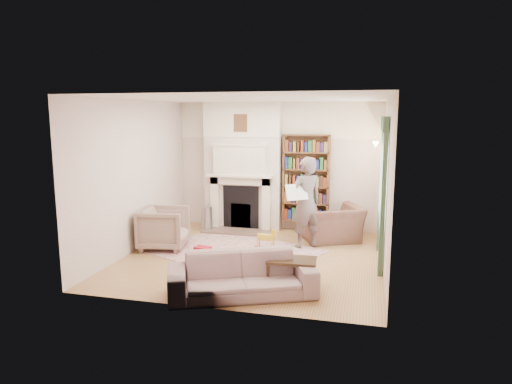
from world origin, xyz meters
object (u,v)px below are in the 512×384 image
(armchair_reading, at_px, (332,223))
(coffee_table, at_px, (292,274))
(bookcase, at_px, (306,178))
(sofa, at_px, (242,275))
(armchair_left, at_px, (164,228))
(rocking_horse, at_px, (266,240))
(man_reading, at_px, (306,203))
(paraffin_heater, at_px, (207,219))

(armchair_reading, distance_m, coffee_table, 2.77)
(bookcase, bearing_deg, sofa, -95.41)
(armchair_left, relative_size, sofa, 0.42)
(rocking_horse, bearing_deg, armchair_left, -166.45)
(sofa, distance_m, man_reading, 2.69)
(rocking_horse, bearing_deg, paraffin_heater, 148.45)
(man_reading, xyz_separation_m, paraffin_heater, (-2.28, 0.74, -0.60))
(bookcase, distance_m, armchair_reading, 1.23)
(paraffin_heater, height_order, rocking_horse, paraffin_heater)
(bookcase, height_order, sofa, bookcase)
(sofa, bearing_deg, man_reading, 54.79)
(rocking_horse, bearing_deg, armchair_reading, 43.92)
(man_reading, bearing_deg, armchair_reading, -164.66)
(armchair_left, bearing_deg, bookcase, -61.42)
(paraffin_heater, bearing_deg, bookcase, 14.16)
(sofa, height_order, rocking_horse, sofa)
(armchair_reading, xyz_separation_m, armchair_left, (-3.06, -1.31, 0.04))
(paraffin_heater, distance_m, rocking_horse, 1.93)
(man_reading, height_order, paraffin_heater, man_reading)
(armchair_left, bearing_deg, armchair_reading, -77.38)
(armchair_left, relative_size, coffee_table, 1.24)
(bookcase, xyz_separation_m, coffee_table, (0.28, -3.41, -0.95))
(bookcase, distance_m, coffee_table, 3.55)
(armchair_reading, relative_size, armchair_left, 1.27)
(armchair_reading, xyz_separation_m, sofa, (-0.99, -3.17, -0.06))
(rocking_horse, bearing_deg, sofa, -82.27)
(bookcase, height_order, rocking_horse, bookcase)
(paraffin_heater, xyz_separation_m, rocking_horse, (1.58, -1.11, -0.07))
(armchair_left, relative_size, man_reading, 0.50)
(man_reading, bearing_deg, rocking_horse, -9.67)
(sofa, bearing_deg, bookcase, 61.32)
(armchair_left, relative_size, rocking_horse, 1.85)
(armchair_reading, bearing_deg, rocking_horse, 14.90)
(man_reading, xyz_separation_m, coffee_table, (0.10, -2.14, -0.65))
(man_reading, distance_m, rocking_horse, 1.04)
(armchair_left, xyz_separation_m, paraffin_heater, (0.34, 1.45, -0.12))
(bookcase, distance_m, paraffin_heater, 2.34)
(coffee_table, bearing_deg, paraffin_heater, 126.79)
(bookcase, height_order, armchair_reading, bookcase)
(paraffin_heater, bearing_deg, armchair_left, -103.11)
(coffee_table, relative_size, rocking_horse, 1.49)
(bookcase, bearing_deg, paraffin_heater, -165.84)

